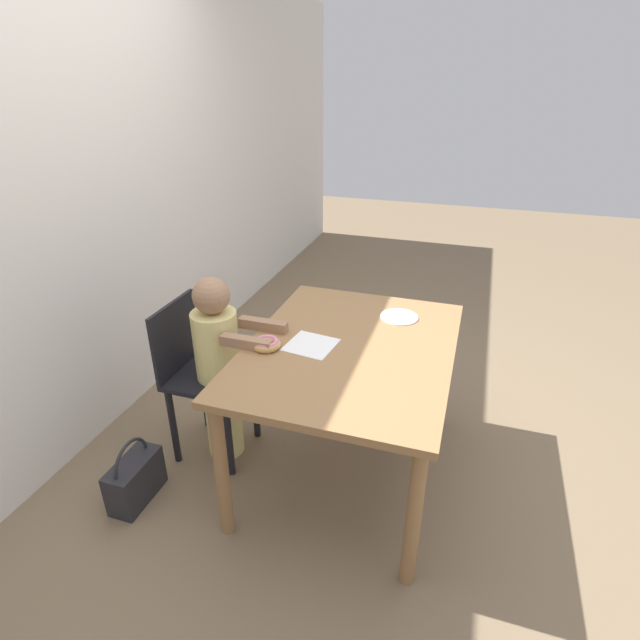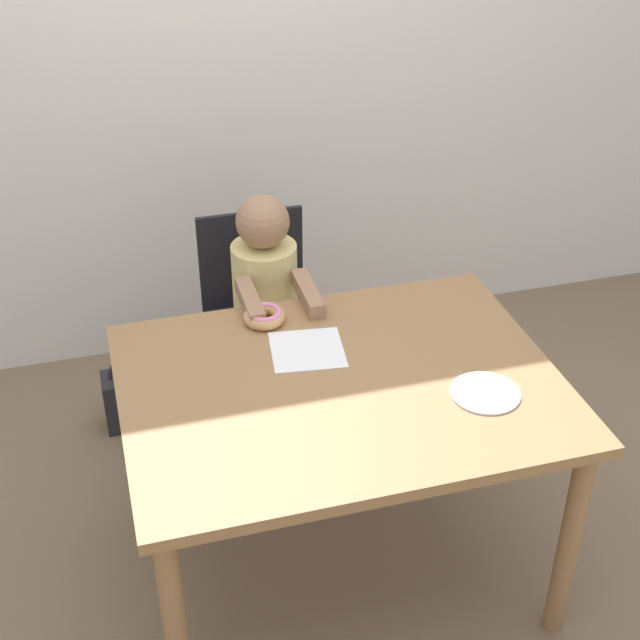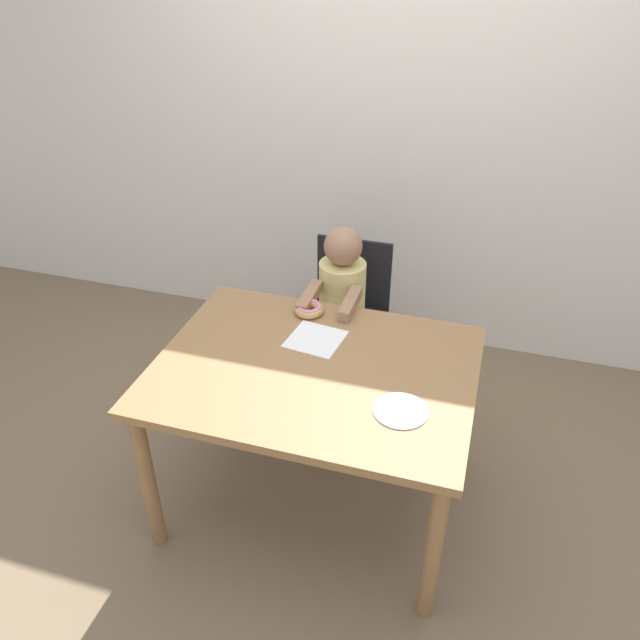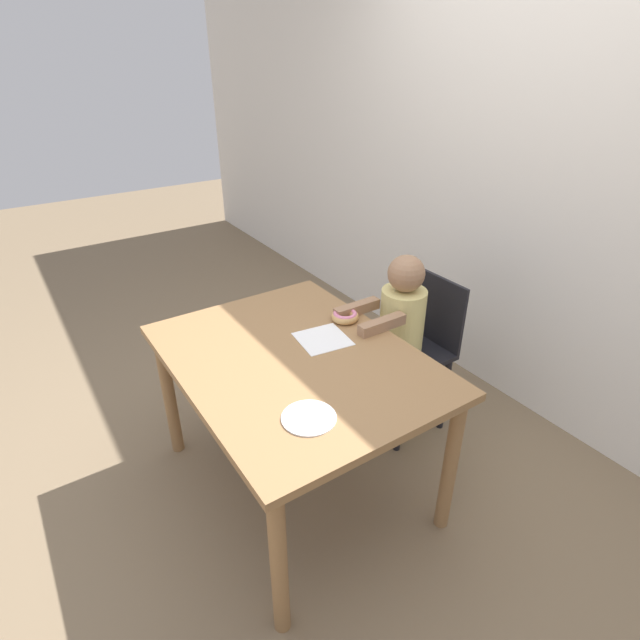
{
  "view_description": "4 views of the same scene",
  "coord_description": "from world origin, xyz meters",
  "px_view_note": "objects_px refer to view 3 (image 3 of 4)",
  "views": [
    {
      "loc": [
        -1.93,
        -0.48,
        1.85
      ],
      "look_at": [
        -0.02,
        0.14,
        0.85
      ],
      "focal_mm": 28.0,
      "sensor_mm": 36.0,
      "label": 1
    },
    {
      "loc": [
        -0.6,
        -1.9,
        2.19
      ],
      "look_at": [
        -0.02,
        0.14,
        0.85
      ],
      "focal_mm": 50.0,
      "sensor_mm": 36.0,
      "label": 2
    },
    {
      "loc": [
        0.57,
        -1.81,
        2.16
      ],
      "look_at": [
        -0.02,
        0.14,
        0.85
      ],
      "focal_mm": 35.0,
      "sensor_mm": 36.0,
      "label": 3
    },
    {
      "loc": [
        1.5,
        -0.87,
        1.85
      ],
      "look_at": [
        -0.02,
        0.14,
        0.85
      ],
      "focal_mm": 28.0,
      "sensor_mm": 36.0,
      "label": 4
    }
  ],
  "objects_px": {
    "chair": "(346,320)",
    "child_figure": "(341,320)",
    "handbag": "(276,344)",
    "donut": "(309,309)"
  },
  "relations": [
    {
      "from": "child_figure",
      "to": "chair",
      "type": "bearing_deg",
      "value": 90.0
    },
    {
      "from": "handbag",
      "to": "child_figure",
      "type": "bearing_deg",
      "value": -29.37
    },
    {
      "from": "chair",
      "to": "handbag",
      "type": "xyz_separation_m",
      "value": [
        -0.44,
        0.14,
        -0.33
      ]
    },
    {
      "from": "chair",
      "to": "child_figure",
      "type": "xyz_separation_m",
      "value": [
        -0.0,
        -0.11,
        0.06
      ]
    },
    {
      "from": "child_figure",
      "to": "handbag",
      "type": "xyz_separation_m",
      "value": [
        -0.44,
        0.25,
        -0.4
      ]
    },
    {
      "from": "chair",
      "to": "handbag",
      "type": "height_order",
      "value": "chair"
    },
    {
      "from": "chair",
      "to": "donut",
      "type": "bearing_deg",
      "value": -99.6
    },
    {
      "from": "donut",
      "to": "handbag",
      "type": "xyz_separation_m",
      "value": [
        -0.38,
        0.55,
        -0.63
      ]
    },
    {
      "from": "chair",
      "to": "child_figure",
      "type": "height_order",
      "value": "child_figure"
    },
    {
      "from": "chair",
      "to": "child_figure",
      "type": "relative_size",
      "value": 0.84
    }
  ]
}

